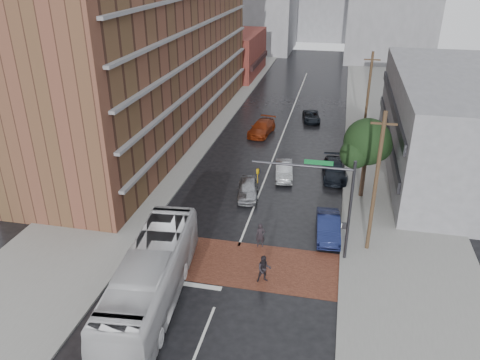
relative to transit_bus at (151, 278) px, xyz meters
The scene contains 21 objects.
ground 5.91m from the transit_bus, 49.82° to the left, with size 160.00×160.00×0.00m, color black.
crosswalk 6.28m from the transit_bus, 52.88° to the left, with size 14.00×5.00×0.02m, color brown.
sidewalk_west 30.40m from the transit_bus, 105.00° to the left, with size 9.00×90.00×0.15m, color gray.
sidewalk_east 33.04m from the transit_bus, 62.68° to the left, with size 9.00×90.00×0.15m, color gray.
apartment_block 32.55m from the transit_bus, 110.09° to the left, with size 10.00×44.00×28.00m, color brown.
storefront_west 58.94m from the transit_bus, 98.15° to the left, with size 8.00×16.00×7.00m, color maroon.
building_east 31.70m from the transit_bus, 50.36° to the left, with size 11.00×26.00×9.00m, color gray.
street_tree 20.60m from the transit_bus, 53.35° to the left, with size 4.20×4.10×6.90m.
signal_mast 12.06m from the transit_bus, 35.68° to the left, with size 6.50×0.30×7.20m.
utility_pole_near 15.35m from the transit_bus, 33.75° to the left, with size 1.60×0.26×10.00m.
utility_pole_far 31.12m from the transit_bus, 66.27° to the left, with size 1.60×0.26×10.00m.
transit_bus is the anchor object (origin of this frame).
pedestrian_a 8.85m from the transit_bus, 54.30° to the left, with size 0.66×0.43×1.80m, color black.
pedestrian_b 6.95m from the transit_bus, 28.82° to the left, with size 0.90×0.70×1.86m, color black.
car_travel_a 14.66m from the transit_bus, 78.99° to the left, with size 1.71×4.26×1.45m, color #9B9DA2.
car_travel_b 19.51m from the transit_bus, 74.34° to the left, with size 1.50×4.30×1.42m, color #B6BBBE.
car_travel_c 29.86m from the transit_bus, 87.57° to the left, with size 2.15×5.30×1.54m, color maroon.
suv_travel 36.33m from the transit_bus, 79.77° to the left, with size 1.96×4.25×1.18m, color black.
car_parked_near 13.63m from the transit_bus, 44.54° to the left, with size 1.64×4.69×1.55m, color #121A42.
car_parked_mid 22.16m from the transit_bus, 63.81° to the left, with size 2.08×5.12×1.49m, color black.
car_parked_far 22.64m from the transit_bus, 63.92° to the left, with size 1.74×4.32×1.47m, color #A1A5A8.
Camera 1 is at (6.00, -24.48, 18.45)m, focal length 35.00 mm.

